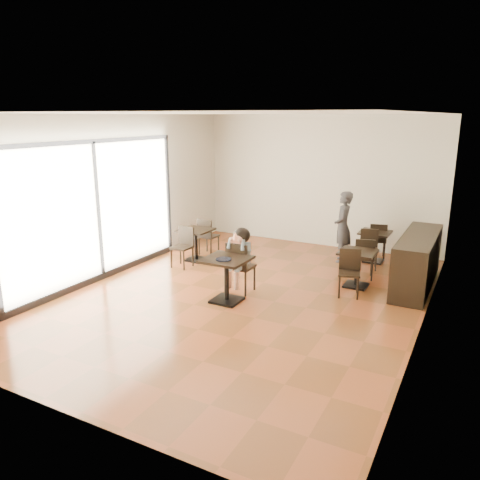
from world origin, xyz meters
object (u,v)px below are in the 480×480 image
Objects in this scene: chair_mid_a at (364,258)px; chair_mid_b at (349,274)px; child at (241,260)px; cafe_table_left at (196,245)px; chair_back_b at (369,250)px; child_table at (227,280)px; adult_patron at (343,227)px; child_chair at (241,267)px; chair_left_a at (209,236)px; cafe_table_mid at (357,269)px; chair_back_a at (377,240)px; cafe_table_back at (374,247)px; chair_left_b at (182,248)px.

chair_mid_b is (0.00, -1.10, 0.00)m from chair_mid_a.
child is at bearing -173.84° from chair_mid_b.
cafe_table_left is 0.87× the size of chair_back_b.
child_table reaches higher than cafe_table_left.
child is 0.76× the size of adult_patron.
child is (0.00, 0.00, 0.12)m from child_chair.
child_chair reaches higher than chair_back_b.
chair_mid_b is (0.71, -2.00, -0.37)m from adult_patron.
child is 1.39× the size of chair_left_a.
cafe_table_mid is 2.07m from chair_back_a.
chair_mid_b reaches higher than cafe_table_back.
child reaches higher than chair_back_b.
chair_back_a is at bearing 30.43° from cafe_table_left.
child is 1.96m from chair_mid_b.
child_table is 0.92× the size of chair_left_b.
cafe_table_mid is at bearing 74.75° from chair_mid_a.
child is at bearing 90.00° from child_table.
child_chair is 1.14× the size of chair_mid_b.
chair_mid_a is 0.65m from chair_back_b.
chair_left_a is at bearing -160.97° from cafe_table_back.
chair_mid_a is at bearing -135.06° from child_chair.
child reaches higher than child_table.
cafe_table_left is (-1.80, 1.24, -0.24)m from child.
chair_left_a is at bearing 148.20° from chair_mid_b.
chair_back_b reaches higher than cafe_table_mid.
chair_mid_b is 0.97× the size of chair_left_a.
child_table reaches higher than cafe_table_mid.
chair_back_b is at bearing -125.50° from child_chair.
chair_mid_b is 3.77m from chair_left_a.
chair_back_b is (0.00, -0.55, 0.07)m from cafe_table_back.
cafe_table_back is 0.32m from chair_back_a.
chair_left_b is at bearing -170.97° from cafe_table_mid.
chair_left_a is at bearing 91.59° from chair_left_b.
chair_back_b reaches higher than child_table.
child_chair reaches higher than chair_left_a.
chair_mid_b reaches higher than child_table.
adult_patron is 3.56m from chair_left_b.
chair_mid_a reaches higher than chair_back_b.
cafe_table_back is 0.82× the size of chair_mid_a.
chair_back_a is (-0.06, 2.62, -0.01)m from chair_mid_b.
chair_left_a reaches higher than cafe_table_mid.
child_table is 1.15× the size of cafe_table_back.
chair_left_b is at bearing 165.15° from chair_mid_b.
adult_patron is at bearing -112.20° from child_chair.
cafe_table_back is (3.56, 1.78, -0.02)m from cafe_table_left.
chair_back_a is at bearing 75.90° from chair_back_b.
child_table is at bearing 37.20° from chair_mid_a.
child_table is at bearing -160.45° from chair_mid_b.
cafe_table_left is at bearing -77.17° from adult_patron.
cafe_table_mid is 0.81× the size of chair_left_b.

